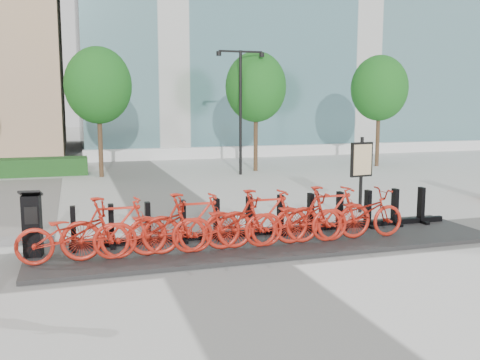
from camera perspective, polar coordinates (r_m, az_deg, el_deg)
name	(u,v)px	position (r m, az deg, el deg)	size (l,w,h in m)	color
ground	(214,253)	(10.52, -2.78, -7.83)	(120.00, 120.00, 0.00)	silver
hedge_b	(10,168)	(23.26, -23.37, 1.20)	(6.00, 1.20, 0.70)	#1C511F
tree_1	(98,86)	(21.83, -14.88, 9.71)	(2.60, 2.60, 5.10)	#452817
tree_2	(256,87)	(23.07, 1.71, 9.88)	(2.60, 2.60, 5.10)	#452817
tree_3	(379,88)	(25.66, 14.65, 9.45)	(2.60, 2.60, 5.10)	#452817
streetlamp	(241,98)	(21.80, 0.06, 8.78)	(2.00, 0.20, 5.00)	black
dock_pad	(271,243)	(11.17, 3.33, -6.67)	(9.60, 2.40, 0.08)	#272727
dock_rail_posts	(266,216)	(11.51, 2.80, -3.84)	(8.02, 0.50, 0.85)	black
bike_0	(73,234)	(10.01, -17.35, -5.47)	(0.69, 1.99, 1.04)	#AE1F12
bike_1	(115,228)	(10.02, -13.23, -4.97)	(0.54, 1.93, 1.16)	#AE1F12
bike_2	(154,228)	(10.10, -9.13, -5.08)	(0.69, 1.99, 1.04)	#AE1F12
bike_3	(192,222)	(10.21, -5.13, -4.53)	(0.54, 1.93, 1.16)	#AE1F12
bike_4	(228,223)	(10.40, -1.24, -4.59)	(0.69, 1.99, 1.04)	#AE1F12
bike_5	(263,218)	(10.60, 2.51, -4.03)	(0.54, 1.93, 1.16)	#AE1F12
bike_6	(297,218)	(10.88, 6.09, -4.07)	(0.69, 1.99, 1.04)	#AE1F12
bike_7	(329,213)	(11.17, 9.49, -3.51)	(0.54, 1.93, 1.16)	#AE1F12
bike_8	(360,214)	(11.52, 12.69, -3.54)	(0.69, 1.99, 1.04)	#AE1F12
kiosk	(32,224)	(10.62, -21.29, -4.41)	(0.43, 0.37, 1.26)	black
map_sign	(362,163)	(14.53, 12.84, 1.80)	(0.67, 0.20, 2.02)	black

